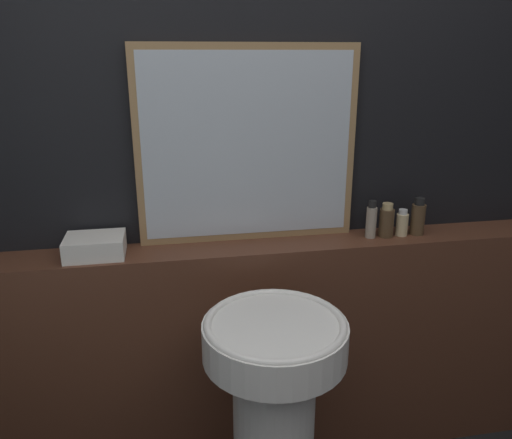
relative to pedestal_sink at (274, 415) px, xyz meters
The scene contains 9 objects.
wall_back 0.92m from the pedestal_sink, 79.39° to the left, with size 8.00×0.06×2.50m.
vanity_counter 0.42m from the pedestal_sink, 76.22° to the left, with size 2.39×0.19×0.93m.
pedestal_sink is the anchor object (origin of this frame).
mirror 0.90m from the pedestal_sink, 89.83° to the left, with size 0.79×0.03×0.70m.
towel_stack 0.81m from the pedestal_sink, 143.25° to the left, with size 0.20×0.15×0.07m.
shampoo_bottle 0.78m from the pedestal_sink, 41.57° to the left, with size 0.04×0.04×0.14m.
conditioner_bottle 0.81m from the pedestal_sink, 38.02° to the left, with size 0.05×0.05×0.13m.
lotion_bottle 0.85m from the pedestal_sink, 34.82° to the left, with size 0.05×0.05×0.10m.
body_wash_bottle 0.90m from the pedestal_sink, 32.12° to the left, with size 0.05×0.05×0.14m.
Camera 1 is at (-0.39, -0.33, 1.59)m, focal length 35.00 mm.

